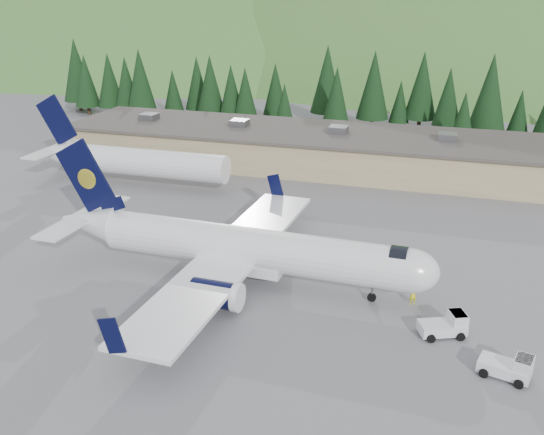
{
  "coord_description": "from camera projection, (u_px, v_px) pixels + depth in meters",
  "views": [
    {
      "loc": [
        16.04,
        -45.75,
        24.93
      ],
      "look_at": [
        0.0,
        6.0,
        4.0
      ],
      "focal_mm": 40.0,
      "sensor_mm": 36.0,
      "label": 1
    }
  ],
  "objects": [
    {
      "name": "baggage_tug_b",
      "position": [
        510.0,
        367.0,
        40.79
      ],
      "size": [
        3.71,
        2.73,
        1.81
      ],
      "rotation": [
        0.0,
        0.0,
        -0.26
      ],
      "color": "silver",
      "rests_on": "ground"
    },
    {
      "name": "airliner",
      "position": [
        241.0,
        248.0,
        53.35
      ],
      "size": [
        35.67,
        33.4,
        11.86
      ],
      "rotation": [
        0.0,
        0.0,
        -0.03
      ],
      "color": "white",
      "rests_on": "ground"
    },
    {
      "name": "hills",
      "position": [
        535.0,
        259.0,
        254.06
      ],
      "size": [
        614.0,
        330.0,
        300.0
      ],
      "color": "#406024",
      "rests_on": "ground"
    },
    {
      "name": "ramp_worker",
      "position": [
        413.0,
        295.0,
        50.17
      ],
      "size": [
        0.76,
        0.68,
        1.74
      ],
      "primitive_type": "imported",
      "rotation": [
        0.0,
        0.0,
        3.69
      ],
      "color": "#FFFB1D",
      "rests_on": "ground"
    },
    {
      "name": "baggage_tug_a",
      "position": [
        446.0,
        325.0,
        45.79
      ],
      "size": [
        3.85,
        3.09,
        1.84
      ],
      "rotation": [
        0.0,
        0.0,
        0.41
      ],
      "color": "silver",
      "rests_on": "ground"
    },
    {
      "name": "ground",
      "position": [
        252.0,
        282.0,
        54.18
      ],
      "size": [
        600.0,
        600.0,
        0.0
      ],
      "primitive_type": "plane",
      "color": "#59595E"
    },
    {
      "name": "terminal_building",
      "position": [
        304.0,
        147.0,
        88.47
      ],
      "size": [
        71.0,
        17.0,
        6.1
      ],
      "color": "#9A8A5F",
      "rests_on": "ground"
    },
    {
      "name": "tree_line",
      "position": [
        327.0,
        89.0,
        108.58
      ],
      "size": [
        115.12,
        17.21,
        14.1
      ],
      "color": "black",
      "rests_on": "ground"
    },
    {
      "name": "second_airliner",
      "position": [
        127.0,
        160.0,
        79.46
      ],
      "size": [
        27.5,
        11.0,
        10.05
      ],
      "color": "white",
      "rests_on": "ground"
    }
  ]
}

